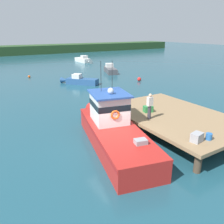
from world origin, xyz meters
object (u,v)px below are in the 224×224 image
object	(u,v)px
main_fishing_boat	(112,128)
moored_boat_far_right	(110,69)
deckhand_by_the_boat	(150,106)
mooring_buoy_outer	(75,80)
moored_boat_mid_harbor	(80,81)
bait_bucket	(209,137)
mooring_buoy_channel_marker	(29,77)
mooring_buoy_spare_mooring	(106,101)
crate_stack_near_edge	(148,109)
mooring_buoy_inshore	(139,79)
moored_boat_near_channel	(83,60)
crate_single_far	(197,137)

from	to	relation	value
main_fishing_boat	moored_boat_far_right	world-z (taller)	main_fishing_boat
deckhand_by_the_boat	mooring_buoy_outer	size ratio (longest dim) A/B	4.63
moored_boat_mid_harbor	moored_boat_far_right	bearing A→B (deg)	34.86
bait_bucket	deckhand_by_the_boat	world-z (taller)	deckhand_by_the_boat
moored_boat_mid_harbor	mooring_buoy_channel_marker	xyz separation A→B (m)	(-4.54, 7.68, -0.26)
mooring_buoy_outer	mooring_buoy_spare_mooring	distance (m)	10.76
crate_stack_near_edge	mooring_buoy_channel_marker	world-z (taller)	crate_stack_near_edge
mooring_buoy_outer	mooring_buoy_inshore	bearing A→B (deg)	-30.08
moored_boat_near_channel	mooring_buoy_channel_marker	xyz separation A→B (m)	(-14.08, -11.63, -0.33)
main_fishing_boat	bait_bucket	bearing A→B (deg)	-53.46
mooring_buoy_outer	bait_bucket	bearing A→B (deg)	-95.35
moored_boat_near_channel	mooring_buoy_outer	bearing A→B (deg)	-118.15
moored_boat_far_right	mooring_buoy_channel_marker	xyz separation A→B (m)	(-12.31, 2.26, -0.31)
bait_bucket	moored_boat_near_channel	size ratio (longest dim) A/B	0.06
bait_bucket	mooring_buoy_outer	distance (m)	22.22
main_fishing_boat	mooring_buoy_spare_mooring	distance (m)	8.15
bait_bucket	deckhand_by_the_boat	distance (m)	4.00
bait_bucket	moored_boat_mid_harbor	distance (m)	20.47
deckhand_by_the_boat	moored_boat_mid_harbor	bearing A→B (deg)	81.11
moored_boat_mid_harbor	bait_bucket	bearing A→B (deg)	-95.41
moored_boat_mid_harbor	mooring_buoy_spare_mooring	size ratio (longest dim) A/B	9.51
mooring_buoy_spare_mooring	main_fishing_boat	bearing A→B (deg)	-117.82
deckhand_by_the_boat	moored_boat_far_right	size ratio (longest dim) A/B	0.29
moored_boat_near_channel	mooring_buoy_outer	world-z (taller)	moored_boat_near_channel
bait_bucket	deckhand_by_the_boat	size ratio (longest dim) A/B	0.21
main_fishing_boat	mooring_buoy_spare_mooring	world-z (taller)	main_fishing_boat
mooring_buoy_channel_marker	main_fishing_boat	bearing A→B (deg)	-91.29
moored_boat_near_channel	moored_boat_far_right	xyz separation A→B (m)	(-1.77, -13.90, -0.02)
main_fishing_boat	mooring_buoy_outer	xyz separation A→B (m)	(5.22, 17.85, -0.83)
crate_single_far	moored_boat_near_channel	xyz separation A→B (m)	(12.18, 39.49, -0.92)
main_fishing_boat	moored_boat_far_right	bearing A→B (deg)	59.17
bait_bucket	mooring_buoy_inshore	bearing A→B (deg)	61.83
deckhand_by_the_boat	mooring_buoy_outer	xyz separation A→B (m)	(2.72, 18.21, -1.88)
mooring_buoy_inshore	deckhand_by_the_boat	bearing A→B (deg)	-126.20
mooring_buoy_inshore	moored_boat_near_channel	bearing A→B (deg)	84.90
main_fishing_boat	moored_boat_near_channel	world-z (taller)	main_fishing_boat
crate_single_far	moored_boat_mid_harbor	xyz separation A→B (m)	(2.64, 20.18, -0.99)
crate_stack_near_edge	main_fishing_boat	bearing A→B (deg)	-168.58
moored_boat_mid_harbor	mooring_buoy_inshore	distance (m)	8.02
moored_boat_near_channel	deckhand_by_the_boat	bearing A→B (deg)	-108.71
moored_boat_near_channel	mooring_buoy_inshore	bearing A→B (deg)	-95.10
moored_boat_mid_harbor	moored_boat_far_right	distance (m)	9.47
deckhand_by_the_boat	moored_boat_near_channel	xyz separation A→B (m)	(12.12, 35.78, -1.55)
crate_stack_near_edge	mooring_buoy_outer	xyz separation A→B (m)	(1.94, 17.19, -1.23)
deckhand_by_the_boat	moored_boat_mid_harbor	xyz separation A→B (m)	(2.58, 16.47, -1.62)
moored_boat_near_channel	moored_boat_mid_harbor	xyz separation A→B (m)	(-9.55, -19.31, -0.07)
bait_bucket	mooring_buoy_outer	size ratio (longest dim) A/B	0.97
crate_stack_near_edge	bait_bucket	size ratio (longest dim) A/B	1.76
moored_boat_mid_harbor	deckhand_by_the_boat	bearing A→B (deg)	-98.89
deckhand_by_the_boat	mooring_buoy_spare_mooring	world-z (taller)	deckhand_by_the_boat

